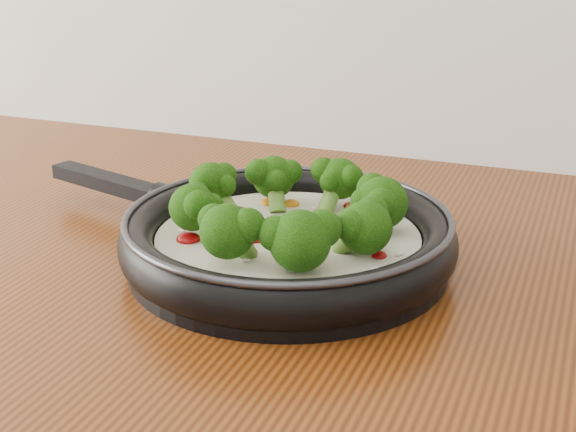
% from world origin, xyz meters
% --- Properties ---
extents(skillet, '(0.51, 0.38, 0.09)m').
position_xyz_m(skillet, '(0.01, 1.10, 0.93)').
color(skillet, black).
rests_on(skillet, counter).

